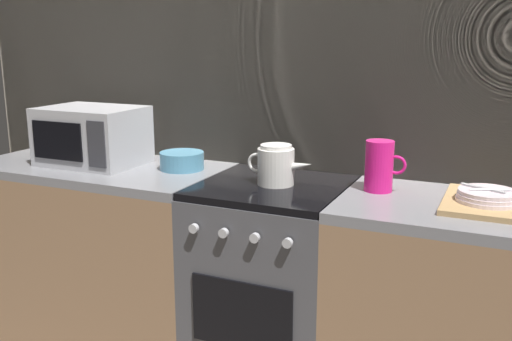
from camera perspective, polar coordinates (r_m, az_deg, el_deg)
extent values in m
cube|color=#A39989|center=(2.61, 4.50, 6.70)|extent=(3.60, 0.05, 2.40)
cube|color=beige|center=(2.58, 4.33, 6.65)|extent=(3.58, 0.01, 2.39)
cube|color=#997251|center=(2.96, -14.86, -8.33)|extent=(1.20, 0.60, 0.86)
cube|color=gray|center=(2.83, -15.39, 0.20)|extent=(1.20, 0.60, 0.04)
cube|color=#4C4C51|center=(2.52, 1.60, -11.65)|extent=(0.60, 0.60, 0.87)
cube|color=black|center=(2.37, 1.67, -1.71)|extent=(0.59, 0.59, 0.03)
cube|color=black|center=(2.26, -1.49, -14.26)|extent=(0.42, 0.01, 0.28)
cylinder|color=#B7B7BC|center=(2.21, -6.21, -5.74)|extent=(0.04, 0.02, 0.04)
cylinder|color=#B7B7BC|center=(2.15, -3.25, -6.22)|extent=(0.04, 0.02, 0.04)
cylinder|color=#B7B7BC|center=(2.09, -0.13, -6.72)|extent=(0.04, 0.02, 0.04)
cylinder|color=#B7B7BC|center=(2.05, 3.16, -7.21)|extent=(0.04, 0.02, 0.04)
cube|color=#997251|center=(2.36, 22.88, -14.67)|extent=(1.20, 0.60, 0.86)
cube|color=gray|center=(2.20, 23.93, -4.19)|extent=(1.20, 0.60, 0.04)
cube|color=#B2B2B7|center=(2.82, -15.93, 3.35)|extent=(0.46, 0.34, 0.27)
cube|color=black|center=(2.73, -19.16, 2.81)|extent=(0.28, 0.01, 0.17)
cube|color=#333338|center=(2.59, -15.58, 2.51)|extent=(0.09, 0.01, 0.21)
cylinder|color=white|center=(2.34, 1.96, 0.37)|extent=(0.15, 0.15, 0.15)
cylinder|color=white|center=(2.32, 1.98, 2.37)|extent=(0.13, 0.13, 0.02)
cone|color=white|center=(2.29, 4.51, 0.49)|extent=(0.10, 0.04, 0.05)
torus|color=white|center=(2.37, 0.06, 0.74)|extent=(0.08, 0.01, 0.08)
cylinder|color=teal|center=(2.64, -7.37, 0.98)|extent=(0.20, 0.20, 0.08)
cylinder|color=#E5197A|center=(2.29, 12.13, 0.44)|extent=(0.11, 0.11, 0.20)
torus|color=#E5197A|center=(2.27, 13.79, 0.53)|extent=(0.08, 0.01, 0.08)
cube|color=tan|center=(2.22, 22.02, -3.01)|extent=(0.30, 0.40, 0.02)
cylinder|color=silver|center=(2.20, 22.03, -2.71)|extent=(0.22, 0.22, 0.01)
cylinder|color=silver|center=(2.20, 22.07, -2.36)|extent=(0.21, 0.21, 0.01)
cylinder|color=silver|center=(2.19, 22.10, -2.01)|extent=(0.21, 0.21, 0.01)
cylinder|color=silver|center=(2.19, 22.64, -1.78)|extent=(0.16, 0.07, 0.01)
cube|color=silver|center=(2.20, 21.62, -1.62)|extent=(0.16, 0.09, 0.00)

